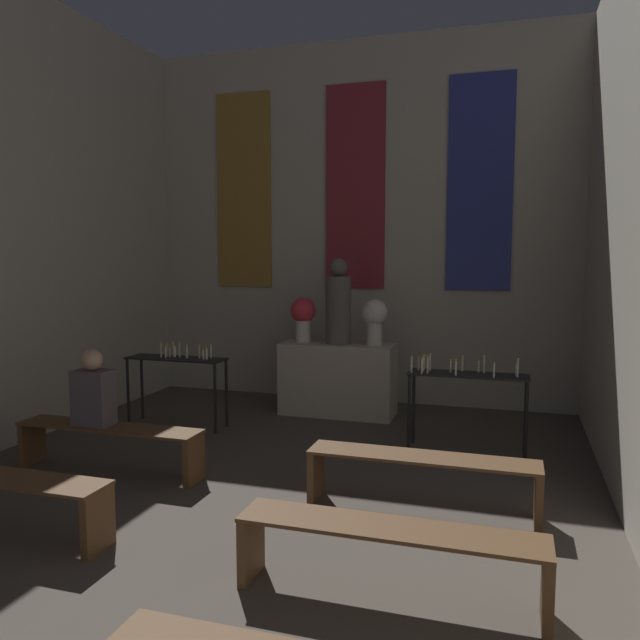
% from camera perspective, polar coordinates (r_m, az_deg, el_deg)
% --- Properties ---
extents(wall_back, '(6.35, 0.16, 5.09)m').
position_cam_1_polar(wall_back, '(9.03, 3.34, 8.92)').
color(wall_back, '#B2AD9E').
rests_on(wall_back, ground_plane).
extents(altar, '(1.49, 0.58, 0.95)m').
position_cam_1_polar(altar, '(8.27, 1.66, -5.41)').
color(altar, '#BCB29E').
rests_on(altar, ground_plane).
extents(statue, '(0.33, 0.33, 1.12)m').
position_cam_1_polar(statue, '(8.13, 1.68, 1.37)').
color(statue, '#5B5651').
rests_on(statue, altar).
extents(flower_vase_left, '(0.34, 0.34, 0.59)m').
position_cam_1_polar(flower_vase_left, '(8.29, -1.56, 0.43)').
color(flower_vase_left, beige).
rests_on(flower_vase_left, altar).
extents(flower_vase_right, '(0.34, 0.34, 0.59)m').
position_cam_1_polar(flower_vase_right, '(8.03, 5.01, 0.23)').
color(flower_vase_right, beige).
rests_on(flower_vase_right, altar).
extents(candle_rack_left, '(1.25, 0.36, 1.05)m').
position_cam_1_polar(candle_rack_left, '(7.87, -12.95, -4.31)').
color(candle_rack_left, black).
rests_on(candle_rack_left, ground_plane).
extents(candle_rack_right, '(1.25, 0.36, 1.06)m').
position_cam_1_polar(candle_rack_right, '(6.84, 13.29, -5.86)').
color(candle_rack_right, black).
rests_on(candle_rack_right, ground_plane).
extents(pew_third_right, '(1.89, 0.36, 0.47)m').
position_cam_1_polar(pew_third_right, '(4.06, 6.33, -19.92)').
color(pew_third_right, brown).
rests_on(pew_third_right, ground_plane).
extents(pew_back_left, '(1.89, 0.36, 0.47)m').
position_cam_1_polar(pew_back_left, '(6.45, -18.72, -10.27)').
color(pew_back_left, brown).
rests_on(pew_back_left, ground_plane).
extents(pew_back_right, '(1.89, 0.36, 0.47)m').
position_cam_1_polar(pew_back_right, '(5.34, 9.27, -13.48)').
color(pew_back_right, brown).
rests_on(pew_back_right, ground_plane).
extents(person_seated, '(0.36, 0.24, 0.74)m').
position_cam_1_polar(person_seated, '(6.44, -20.01, -6.19)').
color(person_seated, '#564C56').
rests_on(person_seated, pew_back_left).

